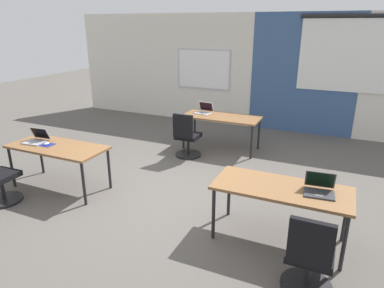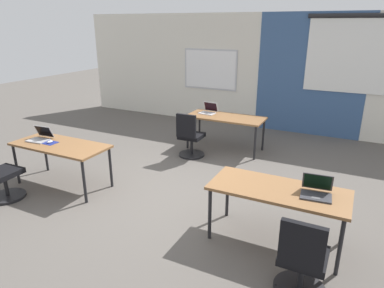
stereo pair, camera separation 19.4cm
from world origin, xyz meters
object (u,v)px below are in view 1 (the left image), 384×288
Objects in this scene: laptop_near_left_end at (36,139)px; laptop_near_right_end at (319,189)px; desk_near_right at (281,192)px; laptop_far_left at (204,111)px; desk_near_left at (58,149)px; chair_far_left at (187,139)px; mouse_near_left_end at (47,144)px; desk_far_center at (221,119)px; chair_near_right_end at (309,261)px.

laptop_near_left_end is 4.36m from laptop_near_right_end.
laptop_far_left is at bearing 127.00° from desk_near_right.
laptop_near_left_end is at bearing 179.04° from desk_near_left.
chair_far_left is 2.57× the size of laptop_near_left_end.
chair_far_left is (-2.21, 2.07, -0.28)m from desk_near_right.
mouse_near_left_end is at bearing 53.58° from chair_far_left.
desk_near_left is at bearing 180.00° from desk_near_right.
desk_near_right is at bearing -5.28° from laptop_near_left_end.
laptop_near_right_end reaches higher than desk_near_right.
desk_near_left is 15.64× the size of mouse_near_left_end.
desk_near_left and desk_near_right have the same top height.
mouse_near_left_end is at bearing -170.83° from desk_near_left.
laptop_near_right_end is (4.36, 0.02, 0.00)m from laptop_near_left_end.
desk_far_center is at bearing -7.27° from laptop_far_left.
chair_far_left reaches higher than desk_near_left.
desk_near_right is at bearing -60.77° from chair_near_right_end.
laptop_near_right_end is (2.16, -2.77, 0.11)m from desk_far_center.
chair_near_right_end reaches higher than desk_near_left.
mouse_near_left_end is (-1.47, -2.10, 0.36)m from chair_far_left.
laptop_far_left is 4.54m from chair_near_right_end.
laptop_far_left is 1.01× the size of laptop_near_right_end.
laptop_far_left is 3.29m from mouse_near_left_end.
laptop_near_left_end is 0.27m from mouse_near_left_end.
laptop_near_right_end reaches higher than chair_far_left.
chair_far_left is at bearing 54.98° from mouse_near_left_end.
chair_far_left is 2.59m from mouse_near_left_end.
desk_near_left is at bearing -10.91° from chair_near_right_end.
mouse_near_left_end is at bearing -111.17° from laptop_far_left.
chair_near_right_end is (4.38, -0.80, -0.39)m from laptop_near_left_end.
desk_near_left is 4.02m from chair_near_right_end.
desk_far_center is (1.75, 2.80, 0.00)m from desk_near_left.
desk_far_center is 3.56m from laptop_near_left_end.
desk_near_right is 15.64× the size of mouse_near_left_end.
desk_near_right is 3.64m from laptop_far_left.
mouse_near_left_end is 0.11× the size of chair_near_right_end.
laptop_far_left is 0.39× the size of chair_far_left.
laptop_far_left reaches higher than chair_near_right_end.
chair_far_left is at bearing 136.85° from desk_near_right.
chair_near_right_end is (4.12, -0.76, -0.36)m from mouse_near_left_end.
laptop_near_left_end is at bearing 174.60° from laptop_near_right_end.
desk_near_left is 1.74× the size of chair_far_left.
chair_far_left is at bearing -85.82° from laptop_far_left.
desk_near_left is at bearing 9.17° from mouse_near_left_end.
laptop_near_right_end is (2.60, -2.87, 0.00)m from laptop_far_left.
laptop_near_left_end is 0.39× the size of chair_near_right_end.
laptop_far_left is at bearing 62.93° from mouse_near_left_end.
chair_near_right_end reaches higher than mouse_near_left_end.
desk_near_right is 0.43m from laptop_near_right_end.
laptop_near_right_end is (0.41, 0.03, 0.11)m from desk_near_right.
laptop_near_right_end is at bearing -4.91° from laptop_near_left_end.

